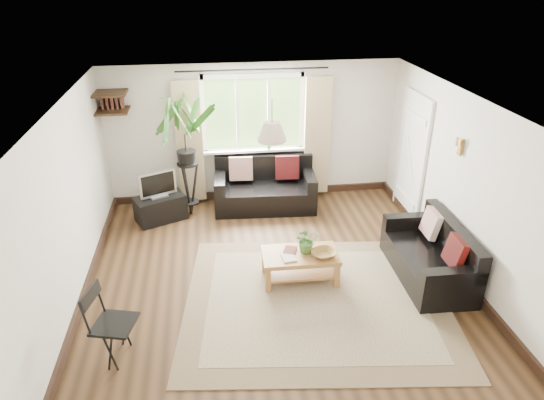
{
  "coord_description": "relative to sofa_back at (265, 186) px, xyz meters",
  "views": [
    {
      "loc": [
        -0.79,
        -5.26,
        3.87
      ],
      "look_at": [
        0.0,
        0.4,
        1.05
      ],
      "focal_mm": 32.0,
      "sensor_mm": 36.0,
      "label": 1
    }
  ],
  "objects": [
    {
      "name": "floor",
      "position": [
        -0.14,
        -2.26,
        -0.4
      ],
      "size": [
        5.5,
        5.5,
        0.0
      ],
      "primitive_type": "plane",
      "color": "black",
      "rests_on": "ground"
    },
    {
      "name": "ceiling",
      "position": [
        -0.14,
        -2.26,
        2.0
      ],
      "size": [
        5.5,
        5.5,
        0.0
      ],
      "primitive_type": "plane",
      "rotation": [
        3.14,
        0.0,
        0.0
      ],
      "color": "white",
      "rests_on": "floor"
    },
    {
      "name": "wall_back",
      "position": [
        -0.14,
        0.49,
        0.8
      ],
      "size": [
        5.0,
        0.02,
        2.4
      ],
      "primitive_type": "cube",
      "color": "beige",
      "rests_on": "floor"
    },
    {
      "name": "wall_front",
      "position": [
        -0.14,
        -5.01,
        0.8
      ],
      "size": [
        5.0,
        0.02,
        2.4
      ],
      "primitive_type": "cube",
      "color": "beige",
      "rests_on": "floor"
    },
    {
      "name": "wall_left",
      "position": [
        -2.64,
        -2.26,
        0.8
      ],
      "size": [
        0.02,
        5.5,
        2.4
      ],
      "primitive_type": "cube",
      "color": "beige",
      "rests_on": "floor"
    },
    {
      "name": "wall_right",
      "position": [
        2.36,
        -2.26,
        0.8
      ],
      "size": [
        0.02,
        5.5,
        2.4
      ],
      "primitive_type": "cube",
      "color": "beige",
      "rests_on": "floor"
    },
    {
      "name": "rug",
      "position": [
        0.31,
        -2.7,
        -0.39
      ],
      "size": [
        3.61,
        3.2,
        0.02
      ],
      "primitive_type": "cube",
      "rotation": [
        0.0,
        0.0,
        -0.12
      ],
      "color": "#BFB594",
      "rests_on": "floor"
    },
    {
      "name": "window",
      "position": [
        -0.14,
        0.45,
        1.15
      ],
      "size": [
        2.5,
        0.16,
        2.16
      ],
      "primitive_type": null,
      "color": "white",
      "rests_on": "wall_back"
    },
    {
      "name": "door",
      "position": [
        2.33,
        -0.56,
        0.6
      ],
      "size": [
        0.06,
        0.96,
        2.06
      ],
      "primitive_type": "cube",
      "color": "silver",
      "rests_on": "wall_right"
    },
    {
      "name": "corner_shelf",
      "position": [
        -2.39,
        0.24,
        1.49
      ],
      "size": [
        0.5,
        0.5,
        0.34
      ],
      "primitive_type": null,
      "color": "black",
      "rests_on": "wall_back"
    },
    {
      "name": "pendant_lamp",
      "position": [
        -0.14,
        -1.86,
        1.65
      ],
      "size": [
        0.36,
        0.36,
        0.54
      ],
      "primitive_type": null,
      "color": "beige",
      "rests_on": "ceiling"
    },
    {
      "name": "wall_sconce",
      "position": [
        2.29,
        -1.96,
        1.34
      ],
      "size": [
        0.12,
        0.12,
        0.28
      ],
      "primitive_type": null,
      "color": "beige",
      "rests_on": "wall_right"
    },
    {
      "name": "sofa_back",
      "position": [
        0.0,
        0.0,
        0.0
      ],
      "size": [
        1.76,
        0.96,
        0.8
      ],
      "primitive_type": null,
      "rotation": [
        0.0,
        0.0,
        -0.07
      ],
      "color": "black",
      "rests_on": "floor"
    },
    {
      "name": "sofa_right",
      "position": [
        1.91,
        -2.37,
        -0.03
      ],
      "size": [
        1.59,
        0.82,
        0.74
      ],
      "primitive_type": null,
      "rotation": [
        0.0,
        0.0,
        -1.59
      ],
      "color": "black",
      "rests_on": "floor"
    },
    {
      "name": "coffee_table",
      "position": [
        0.19,
        -2.22,
        -0.2
      ],
      "size": [
        1.02,
        0.58,
        0.41
      ],
      "primitive_type": null,
      "rotation": [
        0.0,
        0.0,
        -0.03
      ],
      "color": "#8F5D2F",
      "rests_on": "floor"
    },
    {
      "name": "table_plant",
      "position": [
        0.28,
        -2.17,
        0.19
      ],
      "size": [
        0.33,
        0.29,
        0.35
      ],
      "primitive_type": "imported",
      "rotation": [
        0.0,
        0.0,
        0.04
      ],
      "color": "#3C692A",
      "rests_on": "coffee_table"
    },
    {
      "name": "bowl",
      "position": [
        0.48,
        -2.32,
        0.05
      ],
      "size": [
        0.37,
        0.37,
        0.08
      ],
      "primitive_type": "imported",
      "rotation": [
        0.0,
        0.0,
        0.25
      ],
      "color": "brown",
      "rests_on": "coffee_table"
    },
    {
      "name": "book_a",
      "position": [
        -0.07,
        -2.3,
        0.02
      ],
      "size": [
        0.2,
        0.25,
        0.02
      ],
      "primitive_type": "imported",
      "rotation": [
        0.0,
        0.0,
        0.12
      ],
      "color": "silver",
      "rests_on": "coffee_table"
    },
    {
      "name": "book_b",
      "position": [
        -0.01,
        -2.1,
        0.02
      ],
      "size": [
        0.23,
        0.26,
        0.02
      ],
      "primitive_type": "imported",
      "rotation": [
        0.0,
        0.0,
        -0.38
      ],
      "color": "brown",
      "rests_on": "coffee_table"
    },
    {
      "name": "tv_stand",
      "position": [
        -1.77,
        -0.22,
        -0.19
      ],
      "size": [
        0.9,
        0.73,
        0.42
      ],
      "primitive_type": "cube",
      "rotation": [
        0.0,
        0.0,
        0.43
      ],
      "color": "black",
      "rests_on": "floor"
    },
    {
      "name": "tv",
      "position": [
        -1.77,
        -0.22,
        0.25
      ],
      "size": [
        0.63,
        0.43,
        0.46
      ],
      "primitive_type": null,
      "rotation": [
        0.0,
        0.0,
        0.43
      ],
      "color": "#A5A5AA",
      "rests_on": "tv_stand"
    },
    {
      "name": "palm_stand",
      "position": [
        -1.28,
        -0.08,
        0.6
      ],
      "size": [
        0.95,
        0.95,
        2.0
      ],
      "primitive_type": null,
      "rotation": [
        0.0,
        0.0,
        0.25
      ],
      "color": "black",
      "rests_on": "floor"
    },
    {
      "name": "folding_chair",
      "position": [
        -2.01,
        -3.35,
        0.04
      ],
      "size": [
        0.55,
        0.55,
        0.88
      ],
      "primitive_type": null,
      "rotation": [
        0.0,
        0.0,
        1.32
      ],
      "color": "black",
      "rests_on": "floor"
    },
    {
      "name": "sill_plant",
      "position": [
        0.11,
        0.37,
        0.66
      ],
      "size": [
        0.14,
        0.1,
        0.27
      ],
      "primitive_type": "imported",
      "color": "#2D6023",
      "rests_on": "window"
    }
  ]
}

